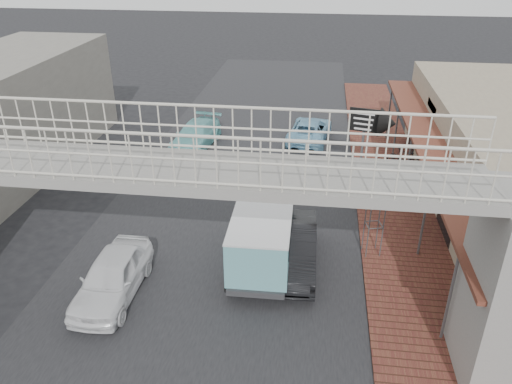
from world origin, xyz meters
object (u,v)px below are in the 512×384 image
(street_clock, at_px, (378,195))
(arrow_sign, at_px, (385,124))
(dark_sedan, at_px, (293,248))
(angkot_far, at_px, (196,135))
(motorcycle_near, at_px, (365,188))
(angkot_van, at_px, (262,233))
(angkot_curb, at_px, (310,130))
(motorcycle_far, at_px, (404,158))
(white_hatchback, at_px, (112,277))

(street_clock, height_order, arrow_sign, arrow_sign)
(dark_sedan, xyz_separation_m, angkot_far, (-5.65, 9.80, -0.07))
(arrow_sign, bearing_deg, angkot_far, 173.86)
(motorcycle_near, relative_size, arrow_sign, 0.58)
(angkot_van, xyz_separation_m, motorcycle_near, (3.61, 5.06, -0.69))
(angkot_curb, relative_size, angkot_van, 0.99)
(angkot_van, height_order, motorcycle_far, angkot_van)
(white_hatchback, height_order, street_clock, street_clock)
(white_hatchback, height_order, arrow_sign, arrow_sign)
(white_hatchback, height_order, angkot_far, white_hatchback)
(white_hatchback, bearing_deg, dark_sedan, 22.84)
(street_clock, relative_size, arrow_sign, 0.79)
(angkot_van, distance_m, motorcycle_far, 10.17)
(dark_sedan, distance_m, angkot_van, 1.19)
(angkot_curb, relative_size, angkot_far, 0.98)
(white_hatchback, distance_m, motorcycle_near, 10.61)
(dark_sedan, height_order, arrow_sign, arrow_sign)
(white_hatchback, xyz_separation_m, dark_sedan, (5.30, 2.23, 0.03))
(motorcycle_near, bearing_deg, angkot_curb, 6.17)
(angkot_far, xyz_separation_m, street_clock, (8.26, -8.87, 1.71))
(angkot_far, height_order, angkot_van, angkot_van)
(dark_sedan, xyz_separation_m, motorcycle_near, (2.61, 4.84, -0.08))
(dark_sedan, distance_m, arrow_sign, 7.57)
(angkot_curb, height_order, street_clock, street_clock)
(motorcycle_far, bearing_deg, angkot_van, 167.24)
(dark_sedan, distance_m, motorcycle_near, 5.50)
(angkot_far, bearing_deg, motorcycle_far, -1.74)
(dark_sedan, bearing_deg, motorcycle_far, 58.98)
(motorcycle_far, height_order, street_clock, street_clock)
(arrow_sign, bearing_deg, dark_sedan, -102.77)
(white_hatchback, bearing_deg, angkot_van, 25.05)
(white_hatchback, relative_size, angkot_van, 0.92)
(angkot_far, xyz_separation_m, angkot_van, (4.65, -10.02, 0.69))
(dark_sedan, height_order, angkot_curb, dark_sedan)
(angkot_van, xyz_separation_m, street_clock, (3.61, 1.15, 1.02))
(street_clock, bearing_deg, motorcycle_far, 62.01)
(angkot_curb, height_order, angkot_far, angkot_far)
(white_hatchback, height_order, angkot_curb, white_hatchback)
(arrow_sign, bearing_deg, motorcycle_far, 68.02)
(angkot_van, distance_m, street_clock, 3.92)
(white_hatchback, relative_size, angkot_far, 0.91)
(angkot_far, relative_size, motorcycle_far, 2.64)
(white_hatchback, distance_m, angkot_far, 12.04)
(angkot_van, bearing_deg, dark_sedan, 11.55)
(angkot_far, distance_m, angkot_van, 11.07)
(motorcycle_near, distance_m, street_clock, 4.27)
(angkot_van, relative_size, arrow_sign, 1.25)
(motorcycle_near, bearing_deg, angkot_van, 130.29)
(angkot_van, xyz_separation_m, arrow_sign, (4.31, 6.68, 1.53))
(white_hatchback, relative_size, street_clock, 1.45)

